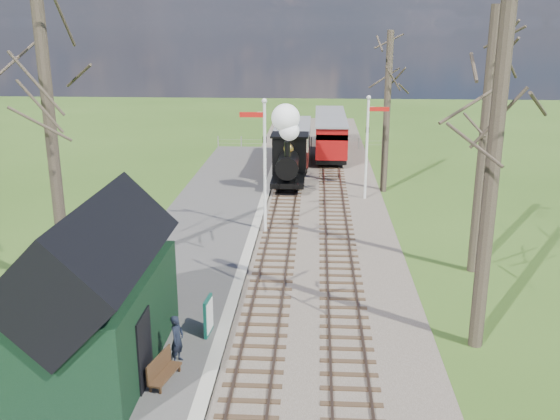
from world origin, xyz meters
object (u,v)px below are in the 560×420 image
Objects in this scene: locomotive at (288,151)px; red_carriage_b at (330,127)px; semaphore_near at (263,157)px; bench at (162,369)px; person at (177,339)px; semaphore_far at (368,140)px; station_shed at (97,295)px; coach at (293,142)px; sign_board at (208,316)px; red_carriage_a at (331,140)px.

red_carriage_b is (2.61, 13.07, -0.69)m from locomotive.
semaphore_near is 4.59× the size of bench.
semaphore_near is 4.42× the size of person.
locomotive reaches higher than bench.
locomotive is at bearing 154.28° from semaphore_far.
station_shed is 1.10× the size of semaphore_far.
semaphore_far is 19.17m from person.
coach is at bearing 80.68° from station_shed.
semaphore_near reaches higher than red_carriage_b.
locomotive is 13.34m from red_carriage_b.
semaphore_near is at bearing 85.29° from sign_board.
person is (-0.59, -1.71, 0.11)m from sign_board.
station_shed reaches higher than person.
red_carriage_b is at bearing 81.63° from bench.
person is (-4.79, -27.52, -0.69)m from red_carriage_a.
red_carriage_b is 33.37m from person.
locomotive is at bearing 84.67° from semaphore_near.
station_shed is 26.54m from coach.
person is at bearing -98.25° from red_carriage_b.
coach is at bearing 86.90° from semaphore_near.
sign_board is at bearing 73.54° from bench.
bench is (-0.80, -2.70, -0.24)m from sign_board.
red_carriage_a is 1.00× the size of red_carriage_b.
bench is at bearing -109.79° from semaphore_far.
bench is (-1.63, -12.83, -3.07)m from semaphore_near.
locomotive is (0.76, 8.11, -1.34)m from semaphore_near.
station_shed is 20.01m from semaphore_far.
locomotive is 6.10m from coach.
red_carriage_b is (3.37, 21.18, -2.03)m from semaphore_near.
red_carriage_a is 28.97m from bench.
station_shed is at bearing 156.29° from bench.
locomotive is at bearing 77.97° from station_shed.
station_shed is 4.47× the size of person.
red_carriage_a is 27.94m from person.
person is (-2.18, -19.95, -1.37)m from locomotive.
red_carriage_a is at bearing 80.05° from bench.
coach is 27.15m from bench.
semaphore_far is (8.67, 18.00, 1.08)m from station_shed.
red_carriage_b is 3.89× the size of person.
bench is 0.96× the size of person.
coach is 24.38m from sign_board.
locomotive reaches higher than red_carriage_a.
person is at bearing 4.37° from station_shed.
bench is (-6.78, -18.83, -2.80)m from semaphore_far.
coach reaches higher than red_carriage_b.
bench is (-2.39, -20.95, -1.73)m from locomotive.
locomotive is 21.15m from bench.
locomotive is at bearing 85.01° from sign_board.
red_carriage_b is 34.40m from bench.
person reaches higher than sign_board.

